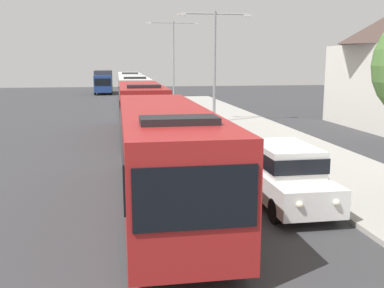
{
  "coord_description": "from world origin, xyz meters",
  "views": [
    {
      "loc": [
        -2.63,
        0.25,
        4.44
      ],
      "look_at": [
        0.01,
        16.28,
        1.42
      ],
      "focal_mm": 41.95,
      "sensor_mm": 36.0,
      "label": 1
    }
  ],
  "objects": [
    {
      "name": "bus_lead",
      "position": [
        -1.3,
        13.44,
        1.69
      ],
      "size": [
        2.58,
        11.15,
        3.21
      ],
      "color": "maroon",
      "rests_on": "ground_plane"
    },
    {
      "name": "bus_middle",
      "position": [
        -1.3,
        39.86,
        1.69
      ],
      "size": [
        2.58,
        12.06,
        3.21
      ],
      "color": "silver",
      "rests_on": "ground_plane"
    },
    {
      "name": "streetlamp_mid",
      "position": [
        4.1,
        31.48,
        4.85
      ],
      "size": [
        5.18,
        0.28,
        7.68
      ],
      "color": "gray",
      "rests_on": "sidewalk"
    },
    {
      "name": "bus_fourth_in_line",
      "position": [
        -1.3,
        53.57,
        1.69
      ],
      "size": [
        2.58,
        11.29,
        3.21
      ],
      "color": "silver",
      "rests_on": "ground_plane"
    },
    {
      "name": "white_suv",
      "position": [
        2.4,
        13.06,
        1.03
      ],
      "size": [
        1.86,
        4.7,
        1.9
      ],
      "color": "white",
      "rests_on": "ground_plane"
    },
    {
      "name": "box_truck_oncoming",
      "position": [
        -4.6,
        63.71,
        1.7
      ],
      "size": [
        2.35,
        7.21,
        3.15
      ],
      "color": "navy",
      "rests_on": "ground_plane"
    },
    {
      "name": "streetlamp_far",
      "position": [
        4.1,
        55.09,
        5.62
      ],
      "size": [
        6.34,
        0.28,
        8.97
      ],
      "color": "gray",
      "rests_on": "sidewalk"
    },
    {
      "name": "bus_second_in_line",
      "position": [
        -1.3,
        27.08,
        1.69
      ],
      "size": [
        2.58,
        10.52,
        3.21
      ],
      "color": "maroon",
      "rests_on": "ground_plane"
    }
  ]
}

